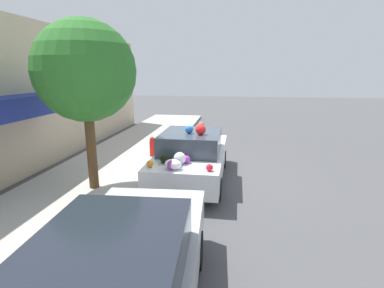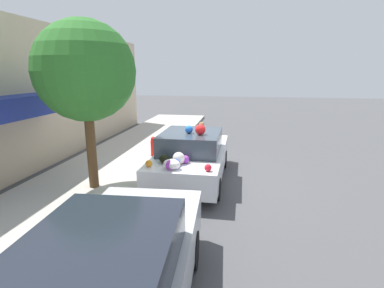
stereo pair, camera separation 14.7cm
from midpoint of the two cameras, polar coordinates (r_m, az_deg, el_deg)
The scene contains 7 objects.
ground_plane at distance 8.80m, azimuth -1.02°, elevation -6.76°, with size 60.00×60.00×0.00m, color #4C4C4F.
sidewalk_curb at distance 9.58m, azimuth -17.22°, elevation -5.22°, with size 24.00×3.20×0.14m.
building_facade at distance 10.19m, azimuth -29.82°, elevation 7.48°, with size 18.00×1.20×4.60m.
street_tree at distance 7.75m, azimuth -20.22°, elevation 12.79°, with size 2.41×2.41×4.14m.
fire_hydrant at distance 10.66m, azimuth -7.95°, elevation -0.49°, with size 0.20×0.20×0.70m.
art_car at distance 8.51m, azimuth -0.57°, elevation -2.26°, with size 4.21×1.84×1.72m.
parked_car_plain at distance 3.79m, azimuth -15.57°, elevation -24.82°, with size 4.67×2.00×1.44m.
Camera 1 is at (-8.14, -1.31, 3.07)m, focal length 28.00 mm.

